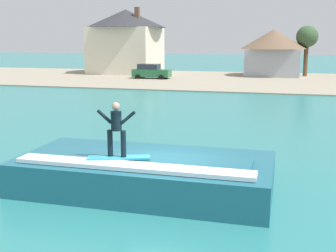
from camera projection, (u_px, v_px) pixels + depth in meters
name	position (u px, v px, depth m)	size (l,w,h in m)	color
ground_plane	(167.00, 193.00, 13.54)	(260.00, 260.00, 0.00)	#287777
wave_crest	(145.00, 173.00, 13.69)	(7.90, 3.84, 1.19)	#1D5D6F
surfboard	(119.00, 157.00, 13.03)	(1.90, 0.94, 0.06)	#33A5CC
surfer	(116.00, 126.00, 12.87)	(1.22, 0.32, 1.65)	black
shoreline_bank	(256.00, 80.00, 50.03)	(120.00, 24.60, 0.12)	gray
car_near_shore	(151.00, 71.00, 51.87)	(4.47, 2.16, 1.86)	#23663D
house_with_chimney	(126.00, 39.00, 60.15)	(11.01, 11.01, 8.94)	beige
house_small_cottage	(273.00, 50.00, 55.35)	(8.29, 8.29, 5.99)	#9EA3AD
tree_tall_bare	(307.00, 38.00, 54.36)	(2.70, 2.70, 6.42)	brown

